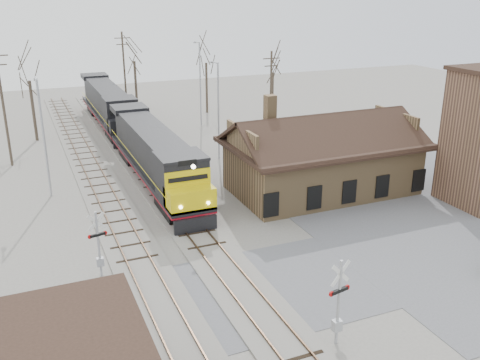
% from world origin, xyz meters
% --- Properties ---
extents(ground, '(140.00, 140.00, 0.00)m').
position_xyz_m(ground, '(0.00, 0.00, 0.00)').
color(ground, gray).
rests_on(ground, ground).
extents(road, '(60.00, 9.00, 0.03)m').
position_xyz_m(road, '(0.00, 0.00, 0.01)').
color(road, '#5A5A5F').
rests_on(road, ground).
extents(parking_lot, '(22.00, 26.00, 0.03)m').
position_xyz_m(parking_lot, '(18.00, 4.00, 0.02)').
color(parking_lot, '#5A5A5F').
rests_on(parking_lot, ground).
extents(track_main, '(3.40, 90.00, 0.24)m').
position_xyz_m(track_main, '(0.00, 15.00, 0.07)').
color(track_main, gray).
rests_on(track_main, ground).
extents(track_siding, '(3.40, 90.00, 0.24)m').
position_xyz_m(track_siding, '(-4.50, 15.00, 0.07)').
color(track_siding, gray).
rests_on(track_siding, ground).
extents(depot, '(15.20, 9.31, 7.90)m').
position_xyz_m(depot, '(11.99, 12.00, 2.41)').
color(depot, olive).
rests_on(depot, ground).
extents(locomotive_lead, '(3.24, 21.70, 4.82)m').
position_xyz_m(locomotive_lead, '(0.00, 18.43, 2.53)').
color(locomotive_lead, black).
rests_on(locomotive_lead, ground).
extents(locomotive_trailing, '(3.24, 21.70, 4.56)m').
position_xyz_m(locomotive_trailing, '(0.00, 40.40, 2.53)').
color(locomotive_trailing, black).
rests_on(locomotive_trailing, ground).
extents(crossbuck_near, '(1.23, 0.34, 4.36)m').
position_xyz_m(crossbuck_near, '(2.25, -5.61, 2.03)').
color(crossbuck_near, '#A5A8AD').
rests_on(crossbuck_near, ground).
extents(crossbuck_far, '(1.13, 0.35, 4.01)m').
position_xyz_m(crossbuck_far, '(-6.83, 5.00, 1.89)').
color(crossbuck_far, '#A5A8AD').
rests_on(crossbuck_far, ground).
extents(streetlight_a, '(0.25, 2.04, 9.30)m').
position_xyz_m(streetlight_a, '(-8.45, 19.42, 5.19)').
color(streetlight_a, '#A5A8AD').
rests_on(streetlight_a, ground).
extents(streetlight_b, '(0.25, 2.04, 9.23)m').
position_xyz_m(streetlight_b, '(7.44, 23.49, 5.16)').
color(streetlight_b, '#A5A8AD').
rests_on(streetlight_b, ground).
extents(streetlight_c, '(0.25, 2.04, 9.79)m').
position_xyz_m(streetlight_c, '(10.21, 36.79, 5.44)').
color(streetlight_c, '#A5A8AD').
rests_on(streetlight_c, ground).
extents(utility_pole_a, '(2.00, 0.24, 10.89)m').
position_xyz_m(utility_pole_a, '(-11.16, 28.91, 5.68)').
color(utility_pole_a, '#382D23').
rests_on(utility_pole_a, ground).
extents(utility_pole_b, '(2.00, 0.24, 10.36)m').
position_xyz_m(utility_pole_b, '(3.59, 47.96, 5.41)').
color(utility_pole_b, '#382D23').
rests_on(utility_pole_b, ground).
extents(utility_pole_c, '(2.00, 0.24, 9.20)m').
position_xyz_m(utility_pole_c, '(16.21, 30.05, 4.82)').
color(utility_pole_c, '#382D23').
rests_on(utility_pole_c, ground).
extents(tree_b, '(4.32, 4.32, 10.59)m').
position_xyz_m(tree_b, '(-8.48, 37.20, 7.54)').
color(tree_b, '#382D23').
rests_on(tree_b, ground).
extents(tree_c, '(4.47, 4.47, 10.96)m').
position_xyz_m(tree_c, '(4.73, 46.81, 7.80)').
color(tree_c, '#382D23').
rests_on(tree_c, ground).
extents(tree_d, '(4.35, 4.35, 10.66)m').
position_xyz_m(tree_d, '(13.22, 42.99, 7.59)').
color(tree_d, '#382D23').
rests_on(tree_d, ground).
extents(tree_e, '(3.93, 3.93, 9.63)m').
position_xyz_m(tree_e, '(19.38, 35.99, 6.85)').
color(tree_e, '#382D23').
rests_on(tree_e, ground).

